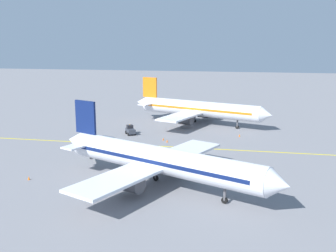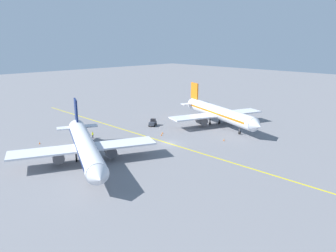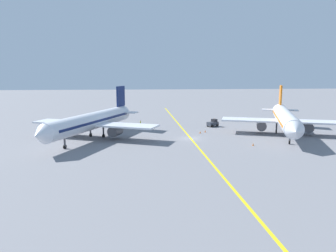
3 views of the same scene
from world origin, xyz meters
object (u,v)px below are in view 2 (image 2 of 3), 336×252
at_px(baggage_tug_dark, 153,123).
at_px(ground_crew_worker, 93,135).
at_px(airplane_adjacent_stand, 85,145).
at_px(traffic_cone_mid_apron, 224,140).
at_px(traffic_cone_far_edge, 161,135).
at_px(airplane_at_gate, 218,113).
at_px(traffic_cone_by_wingtip, 163,133).
at_px(traffic_cone_near_nose, 40,143).

xyz_separation_m(baggage_tug_dark, ground_crew_worker, (18.79, -1.11, 0.01)).
height_order(airplane_adjacent_stand, traffic_cone_mid_apron, airplane_adjacent_stand).
bearing_deg(baggage_tug_dark, traffic_cone_mid_apron, 96.77).
bearing_deg(baggage_tug_dark, traffic_cone_far_edge, 60.80).
bearing_deg(airplane_at_gate, baggage_tug_dark, -42.74).
bearing_deg(ground_crew_worker, baggage_tug_dark, 176.63).
distance_m(airplane_at_gate, baggage_tug_dark, 18.68).
bearing_deg(traffic_cone_mid_apron, airplane_at_gate, -136.67).
bearing_deg(baggage_tug_dark, traffic_cone_by_wingtip, 65.32).
relative_size(ground_crew_worker, traffic_cone_near_nose, 3.05).
height_order(baggage_tug_dark, traffic_cone_mid_apron, baggage_tug_dark).
xyz_separation_m(traffic_cone_mid_apron, traffic_cone_far_edge, (7.77, -13.71, 0.00)).
relative_size(airplane_adjacent_stand, traffic_cone_near_nose, 61.49).
bearing_deg(airplane_adjacent_stand, airplane_at_gate, -179.53).
xyz_separation_m(traffic_cone_by_wingtip, traffic_cone_far_edge, (1.41, 1.11, 0.00)).
distance_m(airplane_at_gate, traffic_cone_near_nose, 47.54).
xyz_separation_m(airplane_adjacent_stand, baggage_tug_dark, (-28.95, -12.88, -2.81)).
distance_m(airplane_at_gate, airplane_adjacent_stand, 42.51).
bearing_deg(traffic_cone_near_nose, airplane_adjacent_stand, 93.87).
height_order(baggage_tug_dark, ground_crew_worker, baggage_tug_dark).
bearing_deg(ground_crew_worker, traffic_cone_far_edge, 143.46).
bearing_deg(traffic_cone_by_wingtip, ground_crew_worker, -30.91).
bearing_deg(traffic_cone_far_edge, airplane_adjacent_stand, 9.09).
relative_size(airplane_adjacent_stand, traffic_cone_far_edge, 61.49).
distance_m(traffic_cone_near_nose, traffic_cone_mid_apron, 43.51).
distance_m(airplane_adjacent_stand, traffic_cone_far_edge, 24.43).
distance_m(traffic_cone_near_nose, traffic_cone_far_edge, 29.15).
height_order(traffic_cone_by_wingtip, traffic_cone_far_edge, same).
relative_size(traffic_cone_by_wingtip, traffic_cone_far_edge, 1.00).
relative_size(baggage_tug_dark, traffic_cone_near_nose, 6.07).
bearing_deg(traffic_cone_near_nose, traffic_cone_mid_apron, 139.14).
relative_size(traffic_cone_near_nose, traffic_cone_far_edge, 1.00).
distance_m(airplane_at_gate, traffic_cone_by_wingtip, 18.15).
height_order(traffic_cone_near_nose, traffic_cone_by_wingtip, same).
distance_m(airplane_adjacent_stand, ground_crew_worker, 17.51).
height_order(traffic_cone_near_nose, traffic_cone_mid_apron, same).
xyz_separation_m(airplane_at_gate, traffic_cone_mid_apron, (10.86, 10.24, -3.43)).
bearing_deg(traffic_cone_near_nose, ground_crew_worker, 158.13).
bearing_deg(airplane_adjacent_stand, baggage_tug_dark, -156.01).
xyz_separation_m(baggage_tug_dark, traffic_cone_mid_apron, (-2.70, 22.78, -0.63)).
relative_size(airplane_at_gate, airplane_adjacent_stand, 1.02).
relative_size(airplane_at_gate, traffic_cone_far_edge, 62.81).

